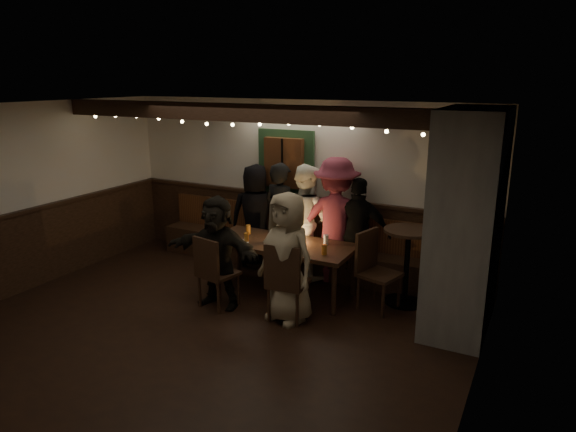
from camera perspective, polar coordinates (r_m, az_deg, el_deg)
The scene contains 13 objects.
room at distance 6.66m, azimuth 5.39°, elevation -0.98°, with size 6.02×5.01×2.62m.
dining_table at distance 7.08m, azimuth -0.76°, elevation -3.42°, with size 2.02×0.87×0.88m.
chair_near_left at distance 6.67m, azimuth -8.36°, elevation -5.81°, with size 0.52×0.52×0.97m.
chair_near_right at distance 6.24m, azimuth -0.28°, elevation -6.93°, with size 0.50×0.50×1.01m.
chair_end at distance 6.72m, azimuth 9.46°, elevation -5.42°, with size 0.57×0.57×1.02m.
high_top at distance 6.90m, azimuth 13.11°, elevation -4.44°, with size 0.64×0.64×1.03m.
person_a at distance 8.06m, azimuth -3.60°, elevation 0.03°, with size 0.80×0.52×1.63m, color black.
person_b at distance 7.80m, azimuth -0.78°, elevation -0.20°, with size 0.62×0.41×1.70m, color black.
person_c at distance 7.63m, azimuth 2.02°, elevation -0.54°, with size 0.83×0.65×1.71m, color white.
person_d at distance 7.44m, azimuth 5.33°, elevation -0.49°, with size 1.19×0.68×1.84m, color maroon.
person_e at distance 7.33m, azimuth 7.84°, elevation -1.85°, with size 0.93×0.39×1.58m, color black.
person_f at distance 6.69m, azimuth -7.84°, elevation -3.96°, with size 1.37×0.44×1.48m, color black.
person_g at distance 6.21m, azimuth -0.08°, elevation -4.64°, with size 0.79×0.52×1.62m, color tan.
Camera 1 is at (3.43, -4.52, 2.92)m, focal length 32.00 mm.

